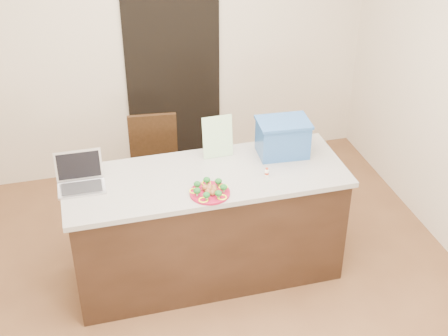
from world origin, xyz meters
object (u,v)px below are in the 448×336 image
object	(u,v)px
napkin	(208,193)
laptop	(80,177)
plate	(210,193)
blue_box	(283,137)
island	(207,226)
chair	(156,162)
yogurt_bottle	(267,173)

from	to	relation	value
napkin	laptop	distance (m)	0.91
plate	laptop	world-z (taller)	laptop
laptop	blue_box	size ratio (longest dim) A/B	0.82
laptop	napkin	bearing A→B (deg)	-21.12
plate	napkin	world-z (taller)	plate
island	blue_box	size ratio (longest dim) A/B	5.08
blue_box	plate	bearing A→B (deg)	-145.66
plate	napkin	distance (m)	0.02
plate	chair	xyz separation A→B (m)	(-0.20, 1.15, -0.40)
laptop	chair	bearing A→B (deg)	51.74
chair	laptop	bearing A→B (deg)	-122.84
napkin	plate	bearing A→B (deg)	-61.83
napkin	chair	xyz separation A→B (m)	(-0.19, 1.14, -0.39)
napkin	island	bearing A→B (deg)	80.90
yogurt_bottle	chair	xyz separation A→B (m)	(-0.65, 1.03, -0.41)
chair	blue_box	bearing A→B (deg)	-35.16
island	blue_box	xyz separation A→B (m)	(0.64, 0.15, 0.60)
yogurt_bottle	blue_box	distance (m)	0.36
plate	laptop	bearing A→B (deg)	157.51
yogurt_bottle	laptop	distance (m)	1.32
island	blue_box	distance (m)	0.89
island	plate	bearing A→B (deg)	-96.93
yogurt_bottle	laptop	xyz separation A→B (m)	(-1.30, 0.23, 0.04)
plate	napkin	xyz separation A→B (m)	(-0.01, 0.01, -0.01)
island	chair	world-z (taller)	chair
plate	island	bearing A→B (deg)	83.07
plate	blue_box	distance (m)	0.78
island	chair	size ratio (longest dim) A/B	2.19
island	laptop	distance (m)	1.03
blue_box	napkin	bearing A→B (deg)	-146.80
plate	napkin	size ratio (longest dim) A/B	1.72
island	laptop	bearing A→B (deg)	172.98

